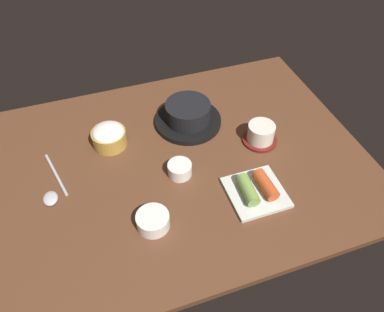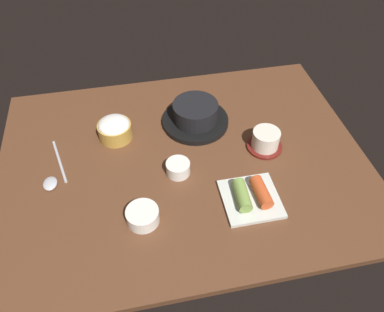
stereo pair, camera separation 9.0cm
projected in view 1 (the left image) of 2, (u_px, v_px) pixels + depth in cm
name	position (u px, v px, depth cm)	size (l,w,h in cm)	color
dining_table	(183.00, 163.00, 103.61)	(100.00, 76.00, 2.00)	#56331E
stone_pot	(188.00, 115.00, 111.13)	(19.90, 19.90, 7.11)	black
rice_bowl	(109.00, 136.00, 104.78)	(9.63, 9.63, 6.43)	#B78C38
tea_cup_with_saucer	(260.00, 133.00, 106.21)	(9.94, 9.94, 5.86)	maroon
banchan_cup_center	(180.00, 169.00, 98.12)	(6.38, 6.38, 3.60)	white
kimchi_plate	(256.00, 190.00, 93.85)	(14.02, 14.02, 4.32)	silver
side_bowl_near	(153.00, 220.00, 87.14)	(7.86, 7.86, 3.68)	white
spoon	(52.00, 190.00, 94.98)	(6.09, 18.21, 1.35)	#B7B7BC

